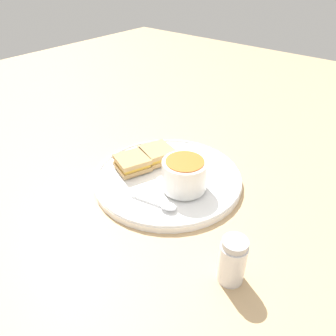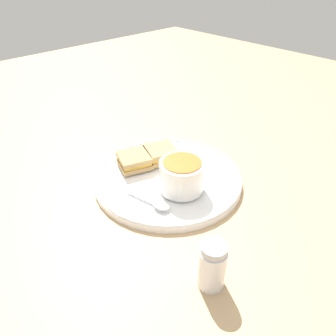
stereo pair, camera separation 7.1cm
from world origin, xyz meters
name	(u,v)px [view 1 (the left image)]	position (x,y,z in m)	size (l,w,h in m)	color
ground_plane	(168,181)	(0.00, 0.00, 0.00)	(2.40, 2.40, 0.00)	tan
plate	(168,178)	(0.00, 0.00, 0.01)	(0.33, 0.33, 0.02)	white
soup_bowl	(184,174)	(-0.05, 0.01, 0.05)	(0.09, 0.09, 0.07)	white
spoon	(165,205)	(-0.06, 0.09, 0.02)	(0.11, 0.04, 0.01)	silver
sandwich_half_near	(157,154)	(0.06, -0.03, 0.03)	(0.09, 0.09, 0.03)	tan
sandwich_half_far	(132,163)	(0.08, 0.03, 0.03)	(0.09, 0.09, 0.03)	tan
salt_shaker	(232,261)	(-0.24, 0.14, 0.04)	(0.04, 0.04, 0.08)	silver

